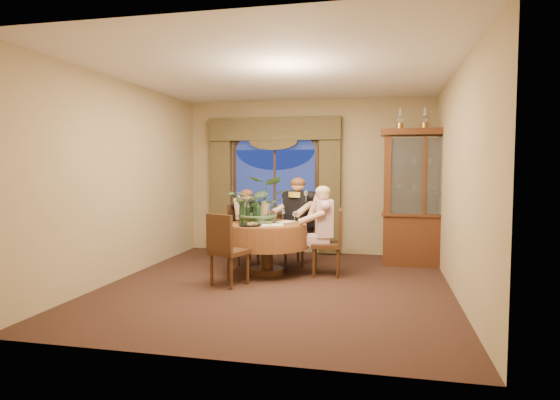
% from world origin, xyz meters
% --- Properties ---
extents(floor, '(5.00, 5.00, 0.00)m').
position_xyz_m(floor, '(0.00, 0.00, 0.00)').
color(floor, black).
rests_on(floor, ground).
extents(wall_back, '(4.50, 0.00, 4.50)m').
position_xyz_m(wall_back, '(0.00, 2.50, 1.40)').
color(wall_back, '#9B865D').
rests_on(wall_back, ground).
extents(wall_right, '(0.00, 5.00, 5.00)m').
position_xyz_m(wall_right, '(2.25, 0.00, 1.40)').
color(wall_right, '#9B865D').
rests_on(wall_right, ground).
extents(ceiling, '(5.00, 5.00, 0.00)m').
position_xyz_m(ceiling, '(0.00, 0.00, 2.80)').
color(ceiling, white).
rests_on(ceiling, wall_back).
extents(window, '(1.62, 0.10, 1.32)m').
position_xyz_m(window, '(-0.60, 2.43, 1.30)').
color(window, navy).
rests_on(window, wall_back).
extents(arched_transom, '(1.60, 0.06, 0.44)m').
position_xyz_m(arched_transom, '(-0.60, 2.43, 2.08)').
color(arched_transom, navy).
rests_on(arched_transom, wall_back).
extents(drapery_left, '(0.38, 0.14, 2.32)m').
position_xyz_m(drapery_left, '(-1.63, 2.38, 1.18)').
color(drapery_left, '#42391E').
rests_on(drapery_left, floor).
extents(drapery_right, '(0.38, 0.14, 2.32)m').
position_xyz_m(drapery_right, '(0.43, 2.38, 1.18)').
color(drapery_right, '#42391E').
rests_on(drapery_right, floor).
extents(swag_valance, '(2.45, 0.16, 0.42)m').
position_xyz_m(swag_valance, '(-0.60, 2.35, 2.28)').
color(swag_valance, '#42391E').
rests_on(swag_valance, wall_back).
extents(dining_table, '(1.35, 1.35, 0.75)m').
position_xyz_m(dining_table, '(-0.31, 0.63, 0.38)').
color(dining_table, maroon).
rests_on(dining_table, floor).
extents(china_cabinet, '(1.35, 0.53, 2.18)m').
position_xyz_m(china_cabinet, '(1.99, 1.75, 1.09)').
color(china_cabinet, '#3C1D0F').
rests_on(china_cabinet, floor).
extents(oil_lamp_left, '(0.11, 0.11, 0.34)m').
position_xyz_m(oil_lamp_left, '(1.61, 1.75, 2.35)').
color(oil_lamp_left, '#A5722D').
rests_on(oil_lamp_left, china_cabinet).
extents(oil_lamp_center, '(0.11, 0.11, 0.34)m').
position_xyz_m(oil_lamp_center, '(1.99, 1.75, 2.35)').
color(oil_lamp_center, '#A5722D').
rests_on(oil_lamp_center, china_cabinet).
extents(oil_lamp_right, '(0.11, 0.11, 0.34)m').
position_xyz_m(oil_lamp_right, '(2.37, 1.75, 2.35)').
color(oil_lamp_right, '#A5722D').
rests_on(oil_lamp_right, china_cabinet).
extents(chair_right, '(0.45, 0.45, 0.96)m').
position_xyz_m(chair_right, '(0.57, 0.70, 0.48)').
color(chair_right, black).
rests_on(chair_right, floor).
extents(chair_back_right, '(0.56, 0.56, 0.96)m').
position_xyz_m(chair_back_right, '(0.07, 1.38, 0.48)').
color(chair_back_right, black).
rests_on(chair_back_right, floor).
extents(chair_back, '(0.59, 0.59, 0.96)m').
position_xyz_m(chair_back, '(-0.86, 1.29, 0.48)').
color(chair_back, black).
rests_on(chair_back, floor).
extents(chair_front_left, '(0.55, 0.55, 0.96)m').
position_xyz_m(chair_front_left, '(-0.63, -0.14, 0.48)').
color(chair_front_left, black).
rests_on(chair_front_left, floor).
extents(person_pink, '(0.52, 0.55, 1.31)m').
position_xyz_m(person_pink, '(0.52, 0.81, 0.66)').
color(person_pink, '#D2A9B4').
rests_on(person_pink, floor).
extents(person_back, '(0.59, 0.59, 1.22)m').
position_xyz_m(person_back, '(-0.80, 1.25, 0.61)').
color(person_back, black).
rests_on(person_back, floor).
extents(person_scarf, '(0.65, 0.63, 1.42)m').
position_xyz_m(person_scarf, '(0.03, 1.41, 0.71)').
color(person_scarf, black).
rests_on(person_scarf, floor).
extents(stoneware_vase, '(0.17, 0.17, 0.31)m').
position_xyz_m(stoneware_vase, '(-0.36, 0.77, 0.91)').
color(stoneware_vase, '#8F7C5A').
rests_on(stoneware_vase, dining_table).
extents(centerpiece_plant, '(0.90, 1.00, 0.78)m').
position_xyz_m(centerpiece_plant, '(-0.43, 0.75, 1.34)').
color(centerpiece_plant, '#3C5835').
rests_on(centerpiece_plant, dining_table).
extents(olive_bowl, '(0.15, 0.15, 0.05)m').
position_xyz_m(olive_bowl, '(-0.28, 0.57, 0.77)').
color(olive_bowl, brown).
rests_on(olive_bowl, dining_table).
extents(cheese_platter, '(0.33, 0.33, 0.02)m').
position_xyz_m(cheese_platter, '(-0.46, 0.29, 0.76)').
color(cheese_platter, black).
rests_on(cheese_platter, dining_table).
extents(wine_bottle_0, '(0.07, 0.07, 0.33)m').
position_xyz_m(wine_bottle_0, '(-0.67, 0.55, 0.92)').
color(wine_bottle_0, black).
rests_on(wine_bottle_0, dining_table).
extents(wine_bottle_1, '(0.07, 0.07, 0.33)m').
position_xyz_m(wine_bottle_1, '(-0.66, 0.72, 0.92)').
color(wine_bottle_1, tan).
rests_on(wine_bottle_1, dining_table).
extents(wine_bottle_2, '(0.07, 0.07, 0.33)m').
position_xyz_m(wine_bottle_2, '(-0.58, 0.58, 0.92)').
color(wine_bottle_2, black).
rests_on(wine_bottle_2, dining_table).
extents(wine_bottle_3, '(0.07, 0.07, 0.33)m').
position_xyz_m(wine_bottle_3, '(-0.53, 0.79, 0.92)').
color(wine_bottle_3, black).
rests_on(wine_bottle_3, dining_table).
extents(wine_bottle_4, '(0.07, 0.07, 0.33)m').
position_xyz_m(wine_bottle_4, '(-0.42, 0.55, 0.92)').
color(wine_bottle_4, black).
rests_on(wine_bottle_4, dining_table).
extents(tasting_paper_0, '(0.27, 0.34, 0.00)m').
position_xyz_m(tasting_paper_0, '(-0.13, 0.47, 0.75)').
color(tasting_paper_0, white).
rests_on(tasting_paper_0, dining_table).
extents(tasting_paper_1, '(0.33, 0.36, 0.00)m').
position_xyz_m(tasting_paper_1, '(-0.08, 0.87, 0.75)').
color(tasting_paper_1, white).
rests_on(tasting_paper_1, dining_table).
extents(tasting_paper_2, '(0.31, 0.36, 0.00)m').
position_xyz_m(tasting_paper_2, '(-0.32, 0.39, 0.75)').
color(tasting_paper_2, white).
rests_on(tasting_paper_2, dining_table).
extents(wine_glass_person_pink, '(0.07, 0.07, 0.18)m').
position_xyz_m(wine_glass_person_pink, '(0.09, 0.72, 0.84)').
color(wine_glass_person_pink, silver).
rests_on(wine_glass_person_pink, dining_table).
extents(wine_glass_person_back, '(0.07, 0.07, 0.18)m').
position_xyz_m(wine_glass_person_back, '(-0.56, 0.95, 0.84)').
color(wine_glass_person_back, silver).
rests_on(wine_glass_person_back, dining_table).
extents(wine_glass_person_scarf, '(0.07, 0.07, 0.18)m').
position_xyz_m(wine_glass_person_scarf, '(-0.14, 1.01, 0.84)').
color(wine_glass_person_scarf, silver).
rests_on(wine_glass_person_scarf, dining_table).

